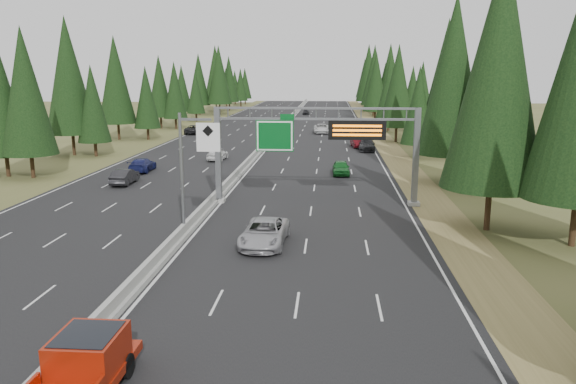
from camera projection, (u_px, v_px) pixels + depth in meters
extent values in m
cube|color=black|center=(272.00, 140.00, 90.26)|extent=(32.00, 260.00, 0.08)
cube|color=olive|center=(383.00, 141.00, 88.96)|extent=(3.60, 260.00, 0.06)
cube|color=#4E5427|center=(163.00, 139.00, 91.57)|extent=(3.60, 260.00, 0.06)
cube|color=gray|center=(272.00, 139.00, 90.22)|extent=(0.70, 260.00, 0.30)
cube|color=gray|center=(272.00, 136.00, 90.14)|extent=(0.30, 260.00, 0.60)
cube|color=slate|center=(218.00, 155.00, 45.52)|extent=(0.45, 0.45, 7.80)
cube|color=gray|center=(219.00, 200.00, 46.29)|extent=(0.90, 0.90, 0.30)
cube|color=slate|center=(416.00, 157.00, 44.35)|extent=(0.45, 0.45, 7.80)
cube|color=gray|center=(414.00, 204.00, 45.13)|extent=(0.90, 0.90, 0.30)
cube|color=slate|center=(316.00, 108.00, 44.15)|extent=(15.85, 0.35, 0.16)
cube|color=slate|center=(316.00, 119.00, 44.32)|extent=(15.85, 0.35, 0.16)
cube|color=#054C19|center=(275.00, 136.00, 44.59)|extent=(3.00, 0.10, 2.50)
cube|color=silver|center=(275.00, 136.00, 44.53)|extent=(2.85, 0.02, 2.35)
cube|color=#054C19|center=(287.00, 117.00, 44.21)|extent=(1.10, 0.10, 0.45)
cube|color=black|center=(357.00, 130.00, 43.96)|extent=(4.50, 0.40, 1.50)
cube|color=orange|center=(357.00, 126.00, 43.67)|extent=(3.80, 0.02, 0.18)
cube|color=orange|center=(357.00, 130.00, 43.75)|extent=(3.80, 0.02, 0.18)
cube|color=orange|center=(357.00, 135.00, 43.82)|extent=(3.80, 0.02, 0.18)
cylinder|color=slate|center=(182.00, 176.00, 35.77)|extent=(0.20, 0.20, 8.00)
cube|color=gray|center=(184.00, 235.00, 36.58)|extent=(0.50, 0.50, 0.20)
cube|color=slate|center=(195.00, 119.00, 34.95)|extent=(2.00, 0.15, 0.15)
cube|color=silver|center=(208.00, 137.00, 35.00)|extent=(1.50, 0.06, 1.80)
cylinder|color=black|center=(488.00, 209.00, 38.12)|extent=(0.40, 0.40, 2.97)
cone|color=black|center=(498.00, 69.00, 36.20)|extent=(6.67, 6.67, 15.57)
cylinder|color=black|center=(574.00, 222.00, 34.52)|extent=(0.40, 0.40, 3.02)
cylinder|color=black|center=(448.00, 168.00, 54.68)|extent=(0.40, 0.40, 2.85)
cone|color=black|center=(453.00, 75.00, 52.84)|extent=(6.41, 6.41, 14.97)
cylinder|color=black|center=(478.00, 176.00, 51.61)|extent=(0.40, 0.40, 2.53)
cone|color=black|center=(485.00, 89.00, 49.97)|extent=(5.69, 5.69, 13.27)
cylinder|color=black|center=(416.00, 151.00, 70.40)|extent=(0.40, 0.40, 1.83)
cone|color=black|center=(419.00, 105.00, 69.22)|extent=(4.12, 4.12, 9.62)
cylinder|color=black|center=(442.00, 147.00, 70.94)|extent=(0.40, 0.40, 2.74)
cone|color=black|center=(446.00, 78.00, 69.16)|extent=(6.16, 6.16, 14.38)
cylinder|color=black|center=(396.00, 134.00, 87.33)|extent=(0.40, 0.40, 2.39)
cone|color=black|center=(398.00, 86.00, 85.78)|extent=(5.37, 5.37, 12.54)
cylinder|color=black|center=(420.00, 134.00, 89.48)|extent=(0.40, 0.40, 1.99)
cone|color=black|center=(422.00, 95.00, 88.20)|extent=(4.47, 4.47, 10.43)
cylinder|color=black|center=(388.00, 125.00, 104.64)|extent=(0.40, 0.40, 2.18)
cone|color=black|center=(390.00, 88.00, 103.23)|extent=(4.90, 4.90, 11.43)
cylinder|color=black|center=(411.00, 126.00, 103.87)|extent=(0.40, 0.40, 1.91)
cone|color=black|center=(412.00, 93.00, 102.63)|extent=(4.30, 4.30, 10.04)
cylinder|color=black|center=(375.00, 117.00, 123.36)|extent=(0.40, 0.40, 2.42)
cone|color=black|center=(376.00, 82.00, 121.79)|extent=(5.44, 5.44, 12.70)
cylinder|color=black|center=(398.00, 118.00, 123.20)|extent=(0.40, 0.40, 1.95)
cone|color=black|center=(399.00, 90.00, 121.94)|extent=(4.38, 4.38, 10.23)
cylinder|color=black|center=(373.00, 110.00, 140.68)|extent=(0.40, 0.40, 2.80)
cone|color=black|center=(374.00, 75.00, 138.86)|extent=(6.30, 6.30, 14.70)
cylinder|color=black|center=(389.00, 111.00, 140.10)|extent=(0.40, 0.40, 2.85)
cone|color=black|center=(390.00, 74.00, 138.25)|extent=(6.42, 6.42, 14.97)
cylinder|color=black|center=(367.00, 106.00, 156.63)|extent=(0.40, 0.40, 2.96)
cone|color=black|center=(368.00, 73.00, 154.72)|extent=(6.65, 6.65, 15.51)
cylinder|color=black|center=(384.00, 108.00, 156.48)|extent=(0.40, 0.40, 2.18)
cone|color=black|center=(385.00, 83.00, 155.07)|extent=(4.91, 4.91, 11.45)
cylinder|color=black|center=(367.00, 103.00, 176.70)|extent=(0.40, 0.40, 2.99)
cone|color=black|center=(368.00, 72.00, 174.77)|extent=(6.72, 6.72, 15.68)
cylinder|color=black|center=(376.00, 105.00, 175.04)|extent=(0.40, 0.40, 1.99)
cone|color=black|center=(377.00, 84.00, 173.76)|extent=(4.47, 4.47, 10.42)
cylinder|color=black|center=(364.00, 101.00, 191.85)|extent=(0.40, 0.40, 2.48)
cone|color=black|center=(364.00, 78.00, 190.24)|extent=(5.57, 5.57, 13.00)
cylinder|color=black|center=(372.00, 102.00, 192.22)|extent=(0.40, 0.40, 2.13)
cone|color=black|center=(372.00, 82.00, 190.84)|extent=(4.79, 4.79, 11.17)
cylinder|color=black|center=(32.00, 166.00, 57.30)|extent=(0.40, 0.40, 2.42)
cone|color=black|center=(25.00, 91.00, 55.73)|extent=(5.45, 5.45, 12.72)
cylinder|color=black|center=(8.00, 166.00, 58.09)|extent=(0.40, 0.40, 2.22)
cone|color=black|center=(1.00, 98.00, 56.66)|extent=(5.00, 5.00, 11.67)
cylinder|color=black|center=(96.00, 149.00, 72.33)|extent=(0.40, 0.40, 1.86)
cone|color=black|center=(92.00, 103.00, 71.13)|extent=(4.19, 4.19, 9.79)
cylinder|color=black|center=(74.00, 144.00, 73.27)|extent=(0.40, 0.40, 2.83)
cone|color=black|center=(68.00, 75.00, 71.44)|extent=(6.36, 6.36, 14.83)
cylinder|color=black|center=(148.00, 134.00, 90.67)|extent=(0.40, 0.40, 1.88)
cone|color=black|center=(146.00, 97.00, 89.45)|extent=(4.22, 4.22, 9.85)
cylinder|color=black|center=(119.00, 131.00, 90.67)|extent=(0.40, 0.40, 2.63)
cone|color=black|center=(116.00, 80.00, 88.97)|extent=(5.91, 5.91, 13.79)
cylinder|color=black|center=(176.00, 124.00, 108.15)|extent=(0.40, 0.40, 2.05)
cone|color=black|center=(175.00, 90.00, 106.83)|extent=(4.60, 4.60, 10.74)
cylinder|color=black|center=(161.00, 123.00, 109.35)|extent=(0.40, 0.40, 2.24)
cone|color=black|center=(159.00, 86.00, 107.90)|extent=(5.04, 5.04, 11.77)
cylinder|color=black|center=(196.00, 117.00, 125.13)|extent=(0.40, 0.40, 1.81)
cone|color=black|center=(196.00, 92.00, 123.96)|extent=(4.07, 4.07, 9.49)
cylinder|color=black|center=(183.00, 116.00, 128.30)|extent=(0.40, 0.40, 2.00)
cone|color=black|center=(182.00, 88.00, 127.01)|extent=(4.49, 4.49, 10.48)
cylinder|color=black|center=(220.00, 109.00, 144.82)|extent=(0.40, 0.40, 2.81)
cone|color=black|center=(219.00, 75.00, 143.00)|extent=(6.33, 6.33, 14.76)
cylinder|color=black|center=(200.00, 110.00, 145.29)|extent=(0.40, 0.40, 2.49)
cone|color=black|center=(199.00, 79.00, 143.67)|extent=(5.61, 5.61, 13.09)
cylinder|color=black|center=(230.00, 106.00, 162.38)|extent=(0.40, 0.40, 2.48)
cone|color=black|center=(229.00, 79.00, 160.78)|extent=(5.57, 5.57, 13.00)
cylinder|color=black|center=(216.00, 106.00, 159.73)|extent=(0.40, 0.40, 2.93)
cone|color=black|center=(215.00, 73.00, 157.84)|extent=(6.59, 6.59, 15.38)
cylinder|color=black|center=(241.00, 104.00, 179.97)|extent=(0.40, 0.40, 1.96)
cone|color=black|center=(241.00, 84.00, 178.71)|extent=(4.40, 4.40, 10.27)
cylinder|color=black|center=(226.00, 104.00, 180.75)|extent=(0.40, 0.40, 1.97)
cone|color=black|center=(226.00, 84.00, 179.48)|extent=(4.44, 4.44, 10.36)
cylinder|color=black|center=(245.00, 101.00, 194.74)|extent=(0.40, 0.40, 1.99)
cone|color=black|center=(245.00, 83.00, 193.45)|extent=(4.48, 4.48, 10.46)
cylinder|color=black|center=(235.00, 101.00, 196.66)|extent=(0.40, 0.40, 1.87)
cone|color=black|center=(235.00, 84.00, 195.45)|extent=(4.20, 4.20, 9.80)
imported|color=#A6A5AA|center=(264.00, 233.00, 34.59)|extent=(2.89, 5.77, 1.57)
cylinder|color=black|center=(74.00, 364.00, 19.64)|extent=(0.33, 0.88, 0.88)
cylinder|color=black|center=(126.00, 366.00, 19.50)|extent=(0.33, 0.88, 0.88)
cube|color=#951D09|center=(89.00, 351.00, 18.63)|extent=(2.08, 2.41, 1.21)
cube|color=black|center=(88.00, 342.00, 18.56)|extent=(1.86, 2.08, 0.60)
imported|color=#166121|center=(341.00, 168.00, 58.78)|extent=(1.81, 4.33, 1.47)
imported|color=#4D0B10|center=(358.00, 142.00, 80.64)|extent=(2.11, 4.82, 1.54)
imported|color=black|center=(367.00, 145.00, 77.19)|extent=(2.50, 5.59, 1.59)
imported|color=silver|center=(322.00, 128.00, 99.81)|extent=(2.95, 5.98, 1.63)
imported|color=black|center=(306.00, 112.00, 144.94)|extent=(1.66, 4.07, 1.38)
imported|color=#232325|center=(125.00, 176.00, 53.75)|extent=(1.69, 4.53, 1.48)
imported|color=navy|center=(142.00, 165.00, 60.65)|extent=(2.25, 5.11, 1.46)
imported|color=white|center=(218.00, 154.00, 68.69)|extent=(2.13, 4.68, 1.56)
imported|color=black|center=(194.00, 129.00, 98.62)|extent=(2.70, 5.65, 1.56)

